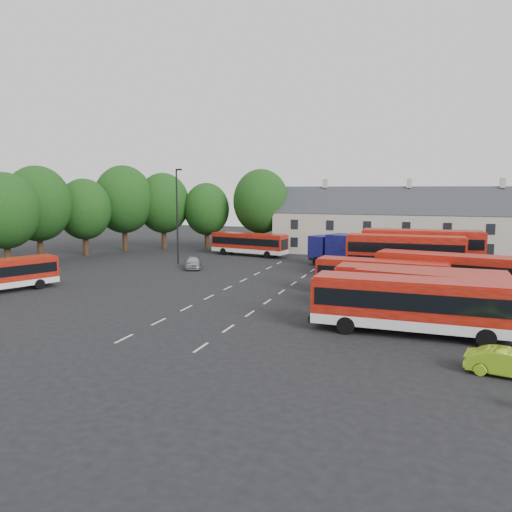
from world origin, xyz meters
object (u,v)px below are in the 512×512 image
at_px(bus_dd_south, 405,255).
at_px(lime_car, 509,363).
at_px(lamppost, 177,214).
at_px(bus_row_a, 415,302).
at_px(silver_car, 193,262).
at_px(box_truck, 346,249).

distance_m(bus_dd_south, lime_car, 24.38).
bearing_deg(lamppost, lime_car, -40.12).
height_order(bus_row_a, silver_car, bus_row_a).
bearing_deg(silver_car, lamppost, 116.76).
height_order(lime_car, lamppost, lamppost).
bearing_deg(bus_dd_south, box_truck, 134.45).
bearing_deg(bus_row_a, lime_car, -50.89).
relative_size(bus_dd_south, lamppost, 0.98).
relative_size(bus_row_a, bus_dd_south, 1.13).
bearing_deg(bus_row_a, lamppost, 142.63).
distance_m(bus_dd_south, box_truck, 9.25).
bearing_deg(silver_car, lime_car, -64.10).
xyz_separation_m(bus_row_a, box_truck, (-8.02, 24.53, 0.02)).
relative_size(box_truck, lamppost, 0.80).
xyz_separation_m(lime_car, lamppost, (-31.55, 26.59, 5.24)).
relative_size(box_truck, silver_car, 2.15).
bearing_deg(bus_dd_south, bus_row_a, -86.12).
distance_m(bus_dd_south, silver_car, 22.44).
height_order(bus_dd_south, lime_car, bus_dd_south).
bearing_deg(box_truck, lamppost, -145.60).
bearing_deg(box_truck, lime_car, -43.49).
xyz_separation_m(bus_row_a, lamppost, (-27.11, 21.03, 3.82)).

